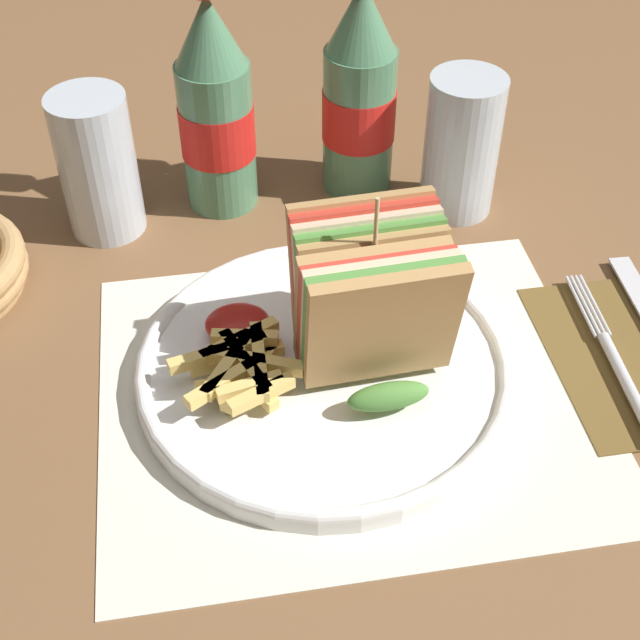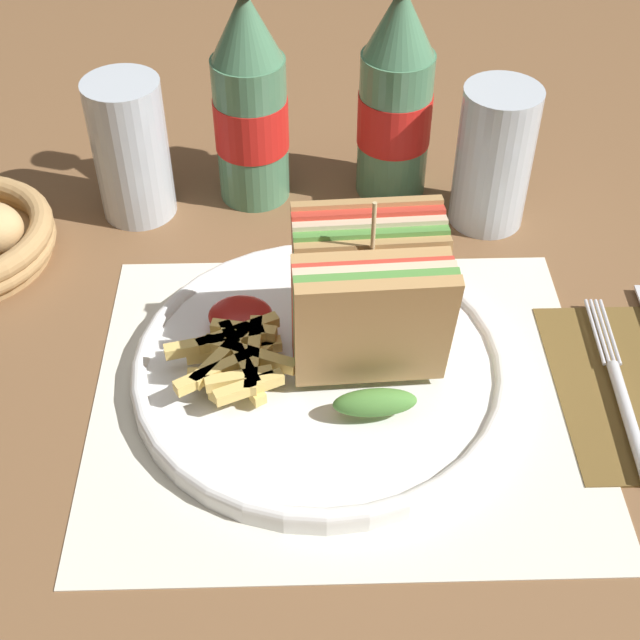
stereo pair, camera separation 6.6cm
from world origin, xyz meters
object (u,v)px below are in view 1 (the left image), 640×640
(fork, at_px, (620,369))
(glass_near, at_px, (460,154))
(plate_main, at_px, (324,367))
(glass_far, at_px, (98,165))
(coke_bottle_far, at_px, (359,95))
(club_sandwich, at_px, (373,301))
(coke_bottle_near, at_px, (216,110))

(fork, height_order, glass_near, glass_near)
(plate_main, height_order, fork, plate_main)
(glass_far, bearing_deg, coke_bottle_far, 7.13)
(club_sandwich, relative_size, glass_near, 1.10)
(fork, relative_size, coke_bottle_near, 0.82)
(coke_bottle_near, relative_size, glass_near, 1.70)
(plate_main, relative_size, coke_bottle_far, 1.28)
(plate_main, distance_m, coke_bottle_near, 0.26)
(plate_main, relative_size, glass_far, 2.16)
(club_sandwich, xyz_separation_m, fork, (0.18, -0.04, -0.06))
(fork, bearing_deg, coke_bottle_near, 137.28)
(plate_main, relative_size, fork, 1.56)
(glass_near, xyz_separation_m, glass_far, (-0.32, 0.02, 0.01))
(club_sandwich, relative_size, glass_far, 1.10)
(glass_far, bearing_deg, plate_main, -53.24)
(coke_bottle_far, distance_m, glass_far, 0.24)
(coke_bottle_near, height_order, glass_near, coke_bottle_near)
(plate_main, xyz_separation_m, coke_bottle_near, (-0.06, 0.24, 0.08))
(coke_bottle_near, distance_m, glass_near, 0.22)
(club_sandwich, height_order, glass_near, club_sandwich)
(coke_bottle_far, height_order, glass_near, coke_bottle_far)
(coke_bottle_far, bearing_deg, glass_far, -172.87)
(plate_main, xyz_separation_m, glass_far, (-0.16, 0.22, 0.05))
(club_sandwich, bearing_deg, plate_main, -178.89)
(club_sandwich, height_order, glass_far, club_sandwich)
(fork, distance_m, glass_near, 0.25)
(plate_main, distance_m, coke_bottle_far, 0.27)
(coke_bottle_far, height_order, glass_far, coke_bottle_far)
(coke_bottle_near, bearing_deg, glass_far, -167.00)
(club_sandwich, distance_m, coke_bottle_far, 0.25)
(glass_far, bearing_deg, club_sandwich, -47.71)
(club_sandwich, relative_size, coke_bottle_near, 0.65)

